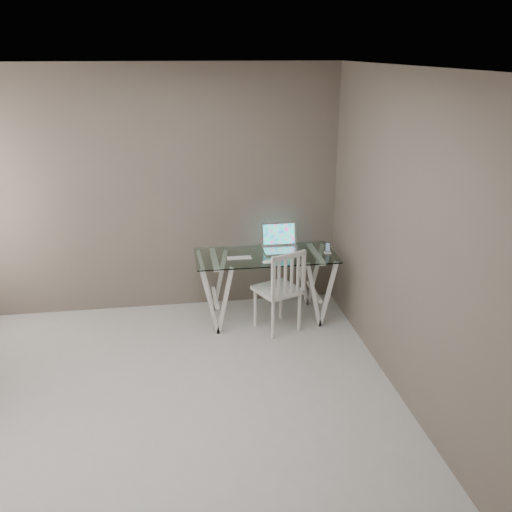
% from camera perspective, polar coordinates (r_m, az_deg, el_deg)
% --- Properties ---
extents(room, '(4.50, 4.52, 2.71)m').
position_cam_1_polar(room, '(4.08, -11.18, 3.93)').
color(room, '#B3B1AC').
rests_on(room, ground).
extents(desk, '(1.50, 0.70, 0.75)m').
position_cam_1_polar(desk, '(6.22, 0.94, -3.03)').
color(desk, silver).
rests_on(desk, ground).
extents(chair, '(0.55, 0.55, 0.91)m').
position_cam_1_polar(chair, '(5.90, 2.58, -3.13)').
color(chair, silver).
rests_on(chair, ground).
extents(laptop, '(0.39, 0.34, 0.27)m').
position_cam_1_polar(laptop, '(6.24, 2.46, 1.26)').
color(laptop, silver).
rests_on(laptop, desk).
extents(keyboard, '(0.27, 0.12, 0.01)m').
position_cam_1_polar(keyboard, '(5.98, -1.70, -0.21)').
color(keyboard, silver).
rests_on(keyboard, desk).
extents(mouse, '(0.12, 0.07, 0.04)m').
position_cam_1_polar(mouse, '(5.83, 1.20, -0.59)').
color(mouse, white).
rests_on(mouse, desk).
extents(phone_dock, '(0.07, 0.07, 0.12)m').
position_cam_1_polar(phone_dock, '(6.17, 7.17, 0.57)').
color(phone_dock, white).
rests_on(phone_dock, desk).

